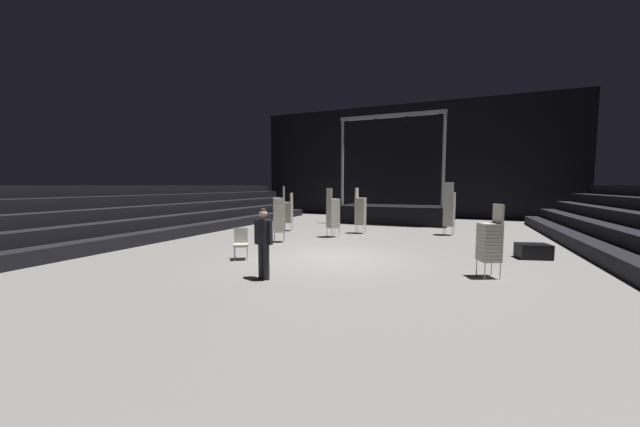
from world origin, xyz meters
The scene contains 13 objects.
ground_plane centered at (0.00, 0.00, -0.05)m, with size 22.00×30.00×0.10m, color slate.
arena_end_wall centered at (0.00, 15.00, 4.00)m, with size 22.00×0.30×8.00m, color black.
bleacher_bank_left centered at (-9.12, 1.00, 1.12)m, with size 3.75×24.00×2.25m.
stage_riser centered at (0.00, 10.35, 0.64)m, with size 6.12×2.87×6.19m.
man_with_tie centered at (-0.71, -2.96, 0.97)m, with size 0.57×0.35×1.71m.
chair_stack_front_left centered at (-4.22, 4.92, 0.94)m, with size 0.53×0.53×1.88m.
chair_stack_front_right centered at (3.21, 6.39, 1.19)m, with size 0.51×0.51×2.39m.
chair_stack_mid_left centered at (4.29, -0.74, 0.90)m, with size 0.59×0.59×1.79m.
chair_stack_mid_right centered at (-1.45, 3.85, 1.07)m, with size 0.62×0.62×2.14m.
chair_stack_mid_centre centered at (-2.95, 1.80, 1.11)m, with size 0.61×0.61×2.22m.
chair_stack_rear_left centered at (-0.65, 5.41, 1.07)m, with size 0.46×0.46×2.14m.
equipment_road_case centered at (5.74, 2.14, 0.23)m, with size 0.90×0.60×0.45m, color black.
loose_chair_near_man centered at (-2.53, -1.33, 0.53)m, with size 0.61×0.61×0.95m.
Camera 1 is at (3.52, -9.72, 2.24)m, focal length 18.76 mm.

